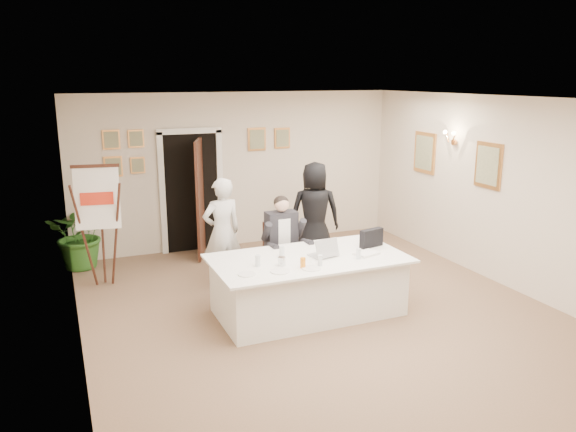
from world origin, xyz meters
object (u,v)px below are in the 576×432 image
at_px(flip_chart, 101,232).
at_px(laptop, 323,245).
at_px(potted_palm, 82,234).
at_px(conference_table, 308,285).
at_px(seated_man, 283,243).
at_px(steel_jug, 282,261).
at_px(oj_glass, 303,263).
at_px(paper_stack, 366,253).
at_px(standing_man, 222,232).
at_px(standing_woman, 315,213).
at_px(laptop_bag, 371,238).

height_order(flip_chart, laptop, flip_chart).
bearing_deg(potted_palm, flip_chart, -77.05).
bearing_deg(conference_table, seated_man, 89.18).
bearing_deg(steel_jug, oj_glass, -41.37).
height_order(seated_man, laptop, seated_man).
bearing_deg(paper_stack, seated_man, 123.65).
bearing_deg(flip_chart, laptop, -38.67).
xyz_separation_m(potted_palm, laptop, (2.85, -3.11, 0.34)).
height_order(seated_man, paper_stack, seated_man).
bearing_deg(standing_man, potted_palm, -48.59).
distance_m(potted_palm, paper_stack, 4.74).
bearing_deg(flip_chart, paper_stack, -35.69).
bearing_deg(seated_man, standing_woman, 59.80).
distance_m(paper_stack, steel_jug, 1.20).
distance_m(standing_woman, oj_glass, 2.56).
bearing_deg(paper_stack, steel_jug, 178.92).
height_order(conference_table, oj_glass, oj_glass).
bearing_deg(standing_man, standing_woman, -173.05).
distance_m(potted_palm, steel_jug, 3.95).
xyz_separation_m(laptop_bag, oj_glass, (-1.23, -0.44, -0.06)).
bearing_deg(seated_man, oj_glass, -86.21).
bearing_deg(laptop, seated_man, 90.91).
distance_m(laptop, steel_jug, 0.67).
bearing_deg(standing_man, paper_stack, 124.82).
xyz_separation_m(conference_table, standing_woman, (0.99, 1.90, 0.46)).
bearing_deg(standing_man, laptop, 115.40).
bearing_deg(potted_palm, seated_man, -39.30).
bearing_deg(oj_glass, standing_woman, 61.41).
relative_size(flip_chart, standing_woman, 1.06).
bearing_deg(laptop, paper_stack, -28.98).
xyz_separation_m(paper_stack, oj_glass, (-0.99, -0.16, 0.05)).
height_order(oj_glass, steel_jug, oj_glass).
distance_m(flip_chart, paper_stack, 3.90).
distance_m(standing_woman, potted_palm, 3.84).
bearing_deg(steel_jug, laptop, 13.90).
relative_size(flip_chart, steel_jug, 16.45).
xyz_separation_m(flip_chart, laptop_bag, (3.41, -1.99, 0.06)).
distance_m(seated_man, laptop, 0.97).
xyz_separation_m(oj_glass, steel_jug, (-0.21, 0.18, -0.01)).
height_order(seated_man, steel_jug, seated_man).
height_order(standing_man, standing_woman, standing_woman).
xyz_separation_m(potted_palm, paper_stack, (3.40, -3.29, 0.21)).
relative_size(conference_table, laptop, 7.00).
bearing_deg(steel_jug, flip_chart, 131.13).
distance_m(standing_woman, laptop_bag, 1.81).
bearing_deg(flip_chart, standing_man, -20.83).
bearing_deg(seated_man, paper_stack, -41.48).
bearing_deg(steel_jug, paper_stack, -1.08).
xyz_separation_m(conference_table, laptop_bag, (1.00, 0.09, 0.51)).
bearing_deg(laptop, potted_palm, 121.85).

